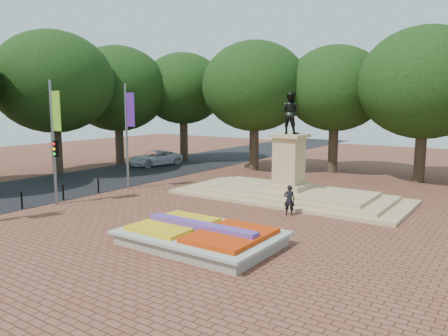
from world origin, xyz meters
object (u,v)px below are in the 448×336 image
van (155,158)px  pedestrian (289,200)px  monument (288,184)px  flower_bed (202,236)px

van → pedestrian: bearing=-12.7°
monument → van: (-16.32, 5.60, -0.19)m
flower_bed → pedestrian: pedestrian is taller
van → monument: bearing=-4.7°
flower_bed → pedestrian: bearing=82.5°
pedestrian → flower_bed: bearing=66.4°
monument → van: bearing=161.1°
flower_bed → pedestrian: (0.83, 6.34, 0.41)m
flower_bed → monument: (-1.03, 10.00, 0.50)m
flower_bed → pedestrian: size_ratio=3.98×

